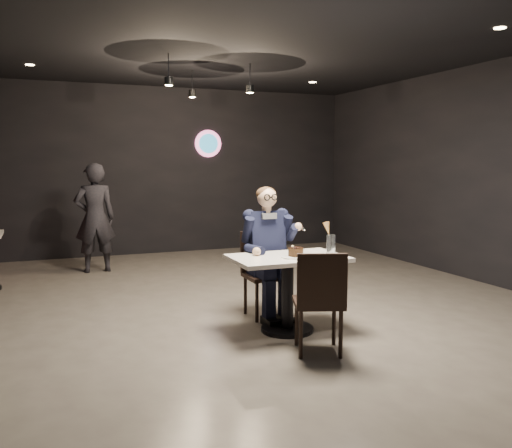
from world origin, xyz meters
name	(u,v)px	position (x,y,z in m)	size (l,w,h in m)	color
floor	(259,316)	(0.00, 0.00, 0.00)	(9.00, 9.00, 0.00)	#6E665C
wall_sign	(208,144)	(0.80, 4.47, 2.00)	(0.50, 0.06, 0.50)	pink
pendant_lights	(204,72)	(0.00, 2.00, 2.88)	(1.40, 1.20, 0.36)	black
main_table	(287,294)	(0.07, -0.58, 0.38)	(1.10, 0.70, 0.75)	white
chair_far	(266,274)	(0.07, -0.03, 0.46)	(0.42, 0.46, 0.92)	black
chair_near	(318,301)	(0.07, -1.21, 0.46)	(0.42, 0.46, 0.92)	black
seated_man	(266,251)	(0.07, -0.03, 0.72)	(0.60, 0.80, 1.44)	black
dessert_plate	(293,257)	(0.08, -0.68, 0.76)	(0.23, 0.23, 0.01)	white
cake_slice	(296,252)	(0.11, -0.68, 0.80)	(0.11, 0.09, 0.08)	black
mint_leaf	(298,248)	(0.12, -0.69, 0.84)	(0.06, 0.04, 0.01)	#2E8C2F
sundae_glass	(331,244)	(0.52, -0.63, 0.85)	(0.09, 0.09, 0.19)	silver
wafer_cone	(328,229)	(0.49, -0.60, 1.00)	(0.07, 0.07, 0.14)	tan
passerby	(95,218)	(-1.39, 3.14, 0.82)	(0.60, 0.39, 1.65)	black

